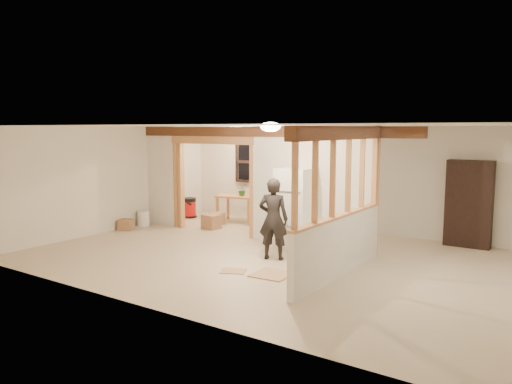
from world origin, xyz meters
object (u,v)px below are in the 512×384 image
Objects in this scene: refrigerator at (296,209)px; work_table at (238,209)px; shop_vac at (189,208)px; woman at (273,219)px; bookshelf at (469,204)px.

refrigerator is 3.28m from work_table.
work_table is 1.55m from shop_vac.
refrigerator is 0.91m from woman.
bookshelf is (2.84, 2.22, 0.07)m from refrigerator.
woman is at bearing -131.89° from bookshelf.
shop_vac is (-1.54, -0.19, -0.08)m from work_table.
refrigerator is at bearing -20.04° from shop_vac.
refrigerator reaches higher than shop_vac.
bookshelf reaches higher than work_table.
bookshelf is (2.81, 3.13, 0.13)m from woman.
woman is (0.04, -0.91, -0.06)m from refrigerator.
bookshelf reaches higher than refrigerator.
work_table reaches higher than shop_vac.
bookshelf reaches higher than woman.
refrigerator reaches higher than work_table.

